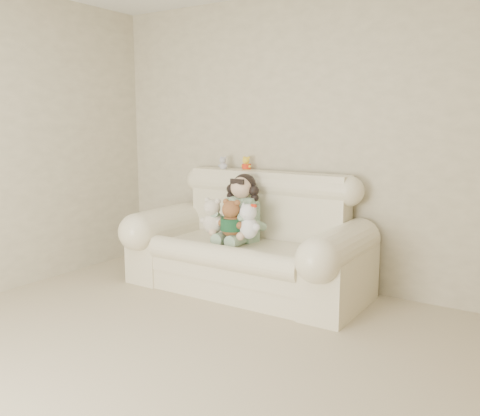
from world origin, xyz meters
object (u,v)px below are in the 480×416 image
(sofa, at_px, (246,233))
(white_cat, at_px, (249,217))
(brown_teddy, at_px, (232,215))
(cream_teddy, at_px, (213,213))
(seated_child, at_px, (242,207))

(sofa, bearing_deg, white_cat, -48.91)
(brown_teddy, bearing_deg, cream_teddy, 154.57)
(white_cat, bearing_deg, sofa, 152.50)
(seated_child, bearing_deg, white_cat, -37.80)
(sofa, relative_size, seated_child, 3.44)
(sofa, height_order, seated_child, same)
(seated_child, relative_size, white_cat, 1.70)
(seated_child, distance_m, brown_teddy, 0.22)
(sofa, distance_m, seated_child, 0.25)
(cream_teddy, bearing_deg, white_cat, -4.66)
(brown_teddy, bearing_deg, white_cat, -8.12)
(white_cat, xyz_separation_m, cream_teddy, (-0.36, -0.02, 0.01))
(sofa, relative_size, white_cat, 5.85)
(seated_child, distance_m, cream_teddy, 0.27)
(sofa, height_order, brown_teddy, sofa)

